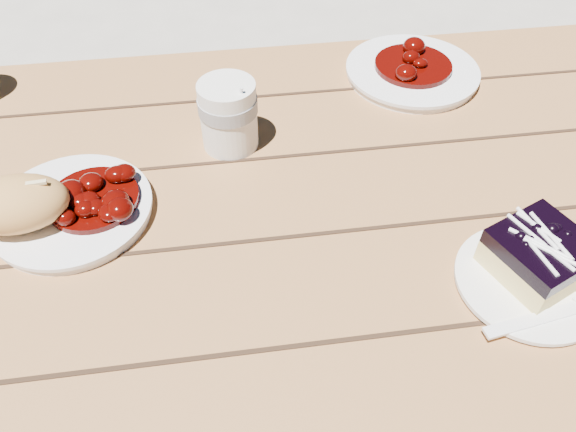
{
  "coord_description": "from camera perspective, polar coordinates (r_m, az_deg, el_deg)",
  "views": [
    {
      "loc": [
        0.16,
        -0.56,
        1.3
      ],
      "look_at": [
        0.22,
        -0.1,
        0.81
      ],
      "focal_mm": 35.0,
      "sensor_mm": 36.0,
      "label": 1
    }
  ],
  "objects": [
    {
      "name": "picnic_table",
      "position": [
        0.92,
        -14.67,
        -6.48
      ],
      "size": [
        2.0,
        1.55,
        0.75
      ],
      "color": "brown",
      "rests_on": "ground"
    },
    {
      "name": "main_plate",
      "position": [
        0.81,
        -21.05,
        0.47
      ],
      "size": [
        0.21,
        0.21,
        0.02
      ],
      "primitive_type": "cylinder",
      "color": "white",
      "rests_on": "picnic_table"
    },
    {
      "name": "goulash_stew",
      "position": [
        0.78,
        -19.46,
        2.42
      ],
      "size": [
        0.12,
        0.12,
        0.04
      ],
      "primitive_type": null,
      "color": "#430502",
      "rests_on": "main_plate"
    },
    {
      "name": "bread_roll",
      "position": [
        0.78,
        -25.89,
        1.11
      ],
      "size": [
        0.14,
        0.1,
        0.07
      ],
      "primitive_type": "ellipsoid",
      "rotation": [
        0.0,
        0.0,
        0.07
      ],
      "color": "tan",
      "rests_on": "main_plate"
    },
    {
      "name": "dessert_plate",
      "position": [
        0.74,
        23.23,
        -6.22
      ],
      "size": [
        0.17,
        0.17,
        0.01
      ],
      "primitive_type": "cylinder",
      "color": "white",
      "rests_on": "picnic_table"
    },
    {
      "name": "blueberry_cake",
      "position": [
        0.73,
        24.19,
        -3.6
      ],
      "size": [
        0.13,
        0.13,
        0.06
      ],
      "rotation": [
        0.0,
        0.0,
        0.41
      ],
      "color": "#F6DF86",
      "rests_on": "dessert_plate"
    },
    {
      "name": "fork_dessert",
      "position": [
        0.7,
        23.77,
        -9.61
      ],
      "size": [
        0.16,
        0.05,
        0.0
      ],
      "primitive_type": null,
      "rotation": [
        0.0,
        0.0,
        -1.41
      ],
      "color": "white",
      "rests_on": "dessert_plate"
    },
    {
      "name": "coffee_cup",
      "position": [
        0.84,
        -6.05,
        10.12
      ],
      "size": [
        0.08,
        0.08,
        0.11
      ],
      "primitive_type": "cylinder",
      "color": "white",
      "rests_on": "picnic_table"
    },
    {
      "name": "second_plate",
      "position": [
        1.04,
        12.47,
        14.07
      ],
      "size": [
        0.23,
        0.23,
        0.02
      ],
      "primitive_type": "cylinder",
      "color": "white",
      "rests_on": "picnic_table"
    },
    {
      "name": "second_stew",
      "position": [
        1.03,
        12.73,
        15.43
      ],
      "size": [
        0.13,
        0.13,
        0.04
      ],
      "primitive_type": null,
      "color": "#430502",
      "rests_on": "second_plate"
    }
  ]
}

